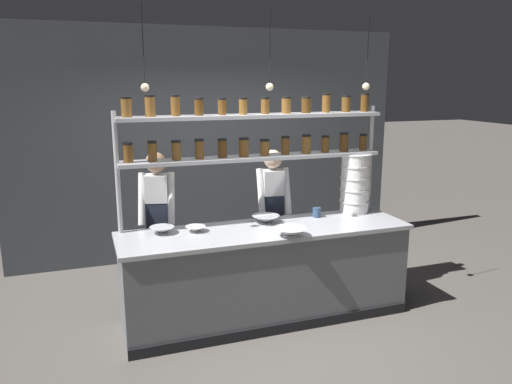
# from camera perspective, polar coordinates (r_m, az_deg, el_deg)

# --- Properties ---
(ground_plane) EXTENTS (40.00, 40.00, 0.00)m
(ground_plane) POSITION_cam_1_polar(r_m,az_deg,el_deg) (5.14, 1.12, -14.06)
(ground_plane) COLOR #5B5651
(back_wall) EXTENTS (5.21, 0.12, 2.97)m
(back_wall) POSITION_cam_1_polar(r_m,az_deg,el_deg) (6.61, -5.15, 5.44)
(back_wall) COLOR #4C5156
(back_wall) RESTS_ON ground_plane
(prep_counter) EXTENTS (2.81, 0.76, 0.92)m
(prep_counter) POSITION_cam_1_polar(r_m,az_deg,el_deg) (4.94, 1.15, -9.31)
(prep_counter) COLOR slate
(prep_counter) RESTS_ON ground_plane
(spice_shelf_unit) EXTENTS (2.70, 0.28, 2.18)m
(spice_shelf_unit) POSITION_cam_1_polar(r_m,az_deg,el_deg) (4.93, -0.21, 6.00)
(spice_shelf_unit) COLOR #B7BABF
(spice_shelf_unit) RESTS_ON ground_plane
(chef_left) EXTENTS (0.41, 0.34, 1.62)m
(chef_left) POSITION_cam_1_polar(r_m,az_deg,el_deg) (5.15, -11.13, -3.15)
(chef_left) COLOR black
(chef_left) RESTS_ON ground_plane
(chef_center) EXTENTS (0.39, 0.31, 1.58)m
(chef_center) POSITION_cam_1_polar(r_m,az_deg,el_deg) (5.47, 1.92, -2.25)
(chef_center) COLOR black
(chef_center) RESTS_ON ground_plane
(container_stack) EXTENTS (0.32, 0.32, 0.63)m
(container_stack) POSITION_cam_1_polar(r_m,az_deg,el_deg) (5.43, 11.26, 1.02)
(container_stack) COLOR white
(container_stack) RESTS_ON prep_counter
(prep_bowl_near_left) EXTENTS (0.23, 0.23, 0.06)m
(prep_bowl_near_left) POSITION_cam_1_polar(r_m,az_deg,el_deg) (4.72, -10.70, -4.31)
(prep_bowl_near_left) COLOR #B2B7BC
(prep_bowl_near_left) RESTS_ON prep_counter
(prep_bowl_center_front) EXTENTS (0.27, 0.27, 0.08)m
(prep_bowl_center_front) POSITION_cam_1_polar(r_m,az_deg,el_deg) (4.97, 1.12, -3.13)
(prep_bowl_center_front) COLOR #B2B7BC
(prep_bowl_center_front) RESTS_ON prep_counter
(prep_bowl_center_back) EXTENTS (0.29, 0.29, 0.08)m
(prep_bowl_center_back) POSITION_cam_1_polar(r_m,az_deg,el_deg) (4.55, 3.92, -4.61)
(prep_bowl_center_back) COLOR white
(prep_bowl_center_back) RESTS_ON prep_counter
(prep_bowl_near_right) EXTENTS (0.19, 0.19, 0.05)m
(prep_bowl_near_right) POSITION_cam_1_polar(r_m,az_deg,el_deg) (4.72, -6.93, -4.22)
(prep_bowl_near_right) COLOR silver
(prep_bowl_near_right) RESTS_ON prep_counter
(serving_cup_front) EXTENTS (0.08, 0.08, 0.10)m
(serving_cup_front) POSITION_cam_1_polar(r_m,az_deg,el_deg) (5.21, 6.95, -2.32)
(serving_cup_front) COLOR #334C70
(serving_cup_front) RESTS_ON prep_counter
(pendant_light_row) EXTENTS (2.18, 0.07, 0.70)m
(pendant_light_row) POSITION_cam_1_polar(r_m,az_deg,el_deg) (4.58, 1.13, 12.38)
(pendant_light_row) COLOR black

